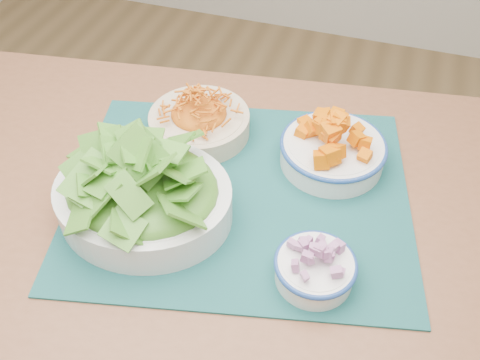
# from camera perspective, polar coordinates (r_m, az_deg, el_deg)

# --- Properties ---
(table) EXTENTS (1.24, 0.92, 0.75)m
(table) POSITION_cam_1_polar(r_m,az_deg,el_deg) (0.97, -6.35, -6.48)
(table) COLOR brown
(table) RESTS_ON ground
(placemat) EXTENTS (0.65, 0.57, 0.00)m
(placemat) POSITION_cam_1_polar(r_m,az_deg,el_deg) (0.89, 0.00, -1.43)
(placemat) COLOR #0C3233
(placemat) RESTS_ON table
(carrot_bowl) EXTENTS (0.23, 0.23, 0.07)m
(carrot_bowl) POSITION_cam_1_polar(r_m,az_deg,el_deg) (0.99, -4.38, 6.61)
(carrot_bowl) COLOR beige
(carrot_bowl) RESTS_ON placemat
(squash_bowl) EXTENTS (0.23, 0.23, 0.09)m
(squash_bowl) POSITION_cam_1_polar(r_m,az_deg,el_deg) (0.93, 9.96, 3.81)
(squash_bowl) COLOR white
(squash_bowl) RESTS_ON placemat
(lettuce_bowl) EXTENTS (0.30, 0.26, 0.13)m
(lettuce_bowl) POSITION_cam_1_polar(r_m,az_deg,el_deg) (0.83, -10.46, -0.73)
(lettuce_bowl) COLOR white
(lettuce_bowl) RESTS_ON placemat
(onion_bowl) EXTENTS (0.12, 0.12, 0.06)m
(onion_bowl) POSITION_cam_1_polar(r_m,az_deg,el_deg) (0.77, 8.03, -9.10)
(onion_bowl) COLOR white
(onion_bowl) RESTS_ON placemat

